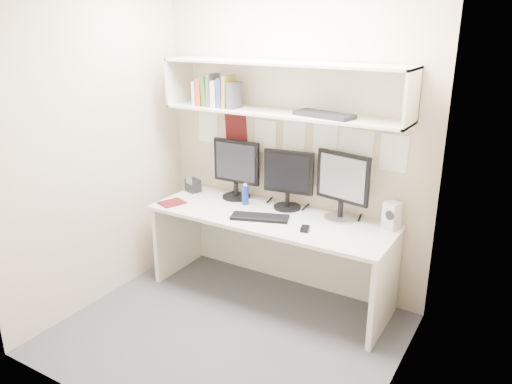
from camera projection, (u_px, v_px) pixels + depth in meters
The scene contains 19 objects.
floor at pixel (227, 333), 3.72m from camera, with size 2.40×2.00×0.01m, color #424146.
wall_back at pixel (292, 137), 4.11m from camera, with size 2.40×0.02×2.60m, color #BDAA90.
wall_front at pixel (111, 213), 2.49m from camera, with size 2.40×0.02×2.60m, color #BDAA90.
wall_left at pixel (96, 144), 3.88m from camera, with size 0.02×2.00×2.60m, color #BDAA90.
wall_right at pixel (406, 197), 2.72m from camera, with size 0.02×2.00×2.60m, color #BDAA90.
desk at pixel (270, 256), 4.13m from camera, with size 2.00×0.70×0.73m.
overhead_hutch at pixel (285, 88), 3.86m from camera, with size 2.00×0.38×0.40m.
pinned_papers at pixel (292, 143), 4.12m from camera, with size 1.92×0.01×0.48m, color white, non-canonical shape.
monitor_left at pixel (236, 167), 4.33m from camera, with size 0.44×0.24×0.52m.
monitor_center at pixel (288, 177), 4.08m from camera, with size 0.42×0.23×0.49m.
monitor_right at pixel (342, 184), 3.85m from camera, with size 0.46×0.25×0.53m.
keyboard at pixel (260, 217), 3.93m from camera, with size 0.45×0.16×0.02m, color black.
mouse at pixel (305, 229), 3.71m from camera, with size 0.06×0.10×0.03m, color black.
speaker at pixel (392, 216), 3.71m from camera, with size 0.13×0.14×0.21m.
blue_bottle at pixel (245, 195), 4.22m from camera, with size 0.06×0.06×0.18m.
maroon_notebook at pixel (172, 203), 4.27m from camera, with size 0.17×0.21×0.01m, color #510E12.
desk_phone at pixel (193, 185), 4.55m from camera, with size 0.15×0.15×0.15m.
book_stack at pixel (217, 93), 4.08m from camera, with size 0.39×0.16×0.27m.
hutch_tray at pixel (324, 115), 3.66m from camera, with size 0.46×0.17×0.03m, color black.
Camera 1 is at (1.81, -2.62, 2.20)m, focal length 35.00 mm.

